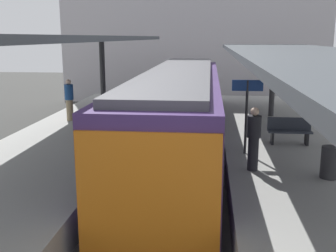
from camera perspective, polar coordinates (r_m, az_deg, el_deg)
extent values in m
plane|color=#383835|center=(11.37, 0.01, -10.55)|extent=(80.00, 80.00, 0.00)
cube|color=#9E9E99|center=(12.16, -18.25, -7.13)|extent=(4.40, 28.00, 1.00)
cube|color=#9E9E99|center=(11.46, 19.49, -8.41)|extent=(4.40, 28.00, 1.00)
cube|color=#423F3D|center=(11.33, 0.02, -10.08)|extent=(3.20, 28.00, 0.20)
cube|color=slate|center=(11.36, -3.65, -9.12)|extent=(0.08, 28.00, 0.14)
cube|color=slate|center=(11.22, 3.72, -9.40)|extent=(0.08, 28.00, 0.14)
cube|color=#472D6B|center=(14.91, 1.68, 1.63)|extent=(2.70, 15.46, 2.90)
cube|color=orange|center=(7.53, -2.84, -10.53)|extent=(2.65, 0.08, 2.60)
cube|color=black|center=(15.01, -3.54, 3.04)|extent=(0.04, 14.23, 0.76)
cube|color=black|center=(14.82, 6.99, 2.85)|extent=(0.04, 14.23, 0.76)
cube|color=#515156|center=(14.70, 1.72, 7.58)|extent=(2.16, 14.69, 0.20)
cylinder|color=#333335|center=(18.85, -9.16, 6.82)|extent=(0.24, 0.24, 3.31)
cube|color=#3D4247|center=(12.78, -16.86, 11.69)|extent=(4.18, 21.00, 0.16)
cylinder|color=#333335|center=(18.43, 14.47, 5.81)|extent=(0.24, 0.24, 2.89)
cube|color=#3D4247|center=(12.13, 19.16, 9.56)|extent=(4.18, 21.00, 0.16)
cube|color=black|center=(13.71, 14.40, -1.64)|extent=(0.08, 0.32, 0.40)
cube|color=black|center=(13.92, 18.89, -1.71)|extent=(0.08, 0.32, 0.40)
cube|color=#2D333D|center=(13.76, 16.72, -0.75)|extent=(1.40, 0.40, 0.06)
cube|color=#2D333D|center=(13.88, 16.65, 0.35)|extent=(1.40, 0.06, 0.40)
cylinder|color=#262628|center=(12.25, 10.92, 1.19)|extent=(0.08, 0.08, 2.20)
cube|color=navy|center=(12.11, 11.11, 5.61)|extent=(0.90, 0.06, 0.32)
cylinder|color=#2D2D30|center=(10.84, 21.78, -4.76)|extent=(0.44, 0.44, 0.80)
cylinder|color=#232328|center=(10.87, 11.84, -3.83)|extent=(0.28, 0.28, 0.89)
cylinder|color=#232328|center=(10.69, 12.01, -0.08)|extent=(0.36, 0.36, 0.57)
sphere|color=beige|center=(10.62, 12.11, 2.00)|extent=(0.22, 0.22, 0.22)
cylinder|color=#998460|center=(17.50, -13.62, 2.20)|extent=(0.28, 0.28, 0.88)
cylinder|color=navy|center=(17.39, -13.75, 4.65)|extent=(0.36, 0.36, 0.63)
sphere|color=beige|center=(17.34, -13.82, 6.04)|extent=(0.22, 0.22, 0.22)
cube|color=#B7B2B7|center=(30.46, 3.81, 14.37)|extent=(18.00, 6.00, 11.00)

